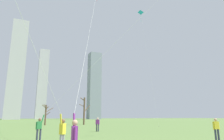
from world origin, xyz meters
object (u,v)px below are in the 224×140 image
(kite_flyer_midfield_right_red, at_px, (85,69))
(bare_tree_center, at_px, (46,114))
(bystander_watching_nearby, at_px, (98,124))
(distant_kite_low_near_trees_teal, at_px, (142,20))
(bystander_strolling_midfield, at_px, (216,128))
(bare_tree_left_of_center, at_px, (84,110))
(kite_flyer_far_back_white, at_px, (38,72))
(kite_flyer_foreground_left_pink, at_px, (66,99))

(kite_flyer_midfield_right_red, height_order, bare_tree_center, kite_flyer_midfield_right_red)
(bystander_watching_nearby, bearing_deg, bare_tree_center, 99.34)
(bystander_watching_nearby, height_order, distant_kite_low_near_trees_teal, distant_kite_low_near_trees_teal)
(bystander_watching_nearby, distance_m, bystander_strolling_midfield, 13.76)
(bystander_strolling_midfield, distance_m, bare_tree_left_of_center, 34.01)
(kite_flyer_far_back_white, relative_size, bare_tree_center, 4.37)
(bare_tree_center, bearing_deg, bystander_watching_nearby, -80.66)
(distant_kite_low_near_trees_teal, height_order, bare_tree_left_of_center, distant_kite_low_near_trees_teal)
(bare_tree_left_of_center, bearing_deg, kite_flyer_midfield_right_red, -106.26)
(distant_kite_low_near_trees_teal, bearing_deg, bare_tree_left_of_center, 124.14)
(bystander_watching_nearby, distance_m, distant_kite_low_near_trees_teal, 25.43)
(kite_flyer_foreground_left_pink, relative_size, bare_tree_left_of_center, 3.05)
(kite_flyer_far_back_white, height_order, kite_flyer_midfield_right_red, kite_flyer_far_back_white)
(kite_flyer_midfield_right_red, height_order, distant_kite_low_near_trees_teal, distant_kite_low_near_trees_teal)
(kite_flyer_foreground_left_pink, relative_size, distant_kite_low_near_trees_teal, 0.78)
(bystander_watching_nearby, relative_size, distant_kite_low_near_trees_teal, 0.07)
(kite_flyer_far_back_white, relative_size, bare_tree_left_of_center, 3.10)
(kite_flyer_midfield_right_red, bearing_deg, distant_kite_low_near_trees_teal, 51.09)
(kite_flyer_foreground_left_pink, height_order, bystander_strolling_midfield, kite_flyer_foreground_left_pink)
(kite_flyer_midfield_right_red, distance_m, bystander_strolling_midfield, 10.71)
(kite_flyer_foreground_left_pink, height_order, distant_kite_low_near_trees_teal, distant_kite_low_near_trees_teal)
(bystander_watching_nearby, xyz_separation_m, bare_tree_center, (-3.63, 22.04, 1.44))
(bystander_watching_nearby, relative_size, bystander_strolling_midfield, 1.00)
(bare_tree_center, bearing_deg, kite_flyer_midfield_right_red, -93.35)
(kite_flyer_midfield_right_red, bearing_deg, bystander_strolling_midfield, 3.83)
(kite_flyer_midfield_right_red, relative_size, distant_kite_low_near_trees_teal, 0.75)
(distant_kite_low_near_trees_teal, relative_size, bare_tree_left_of_center, 3.91)
(kite_flyer_far_back_white, bearing_deg, kite_flyer_midfield_right_red, 15.11)
(kite_flyer_midfield_right_red, xyz_separation_m, bare_tree_center, (2.09, 35.74, -1.88))
(kite_flyer_midfield_right_red, xyz_separation_m, kite_flyer_foreground_left_pink, (0.22, 5.70, -1.17))
(bystander_watching_nearby, distance_m, bare_tree_left_of_center, 21.48)
(kite_flyer_far_back_white, bearing_deg, distant_kite_low_near_trees_teal, 48.41)
(kite_flyer_foreground_left_pink, xyz_separation_m, bystander_watching_nearby, (5.50, 8.01, -2.16))
(bystander_strolling_midfield, relative_size, bare_tree_center, 0.38)
(kite_flyer_foreground_left_pink, xyz_separation_m, bare_tree_center, (1.87, 30.04, -0.71))
(bare_tree_left_of_center, bearing_deg, bare_tree_center, 171.94)
(bystander_watching_nearby, bearing_deg, kite_flyer_midfield_right_red, -112.65)
(kite_flyer_far_back_white, xyz_separation_m, bystander_strolling_midfield, (12.54, 1.32, -2.82))
(kite_flyer_midfield_right_red, distance_m, kite_flyer_foreground_left_pink, 5.82)
(bystander_watching_nearby, height_order, bystander_strolling_midfield, same)
(kite_flyer_far_back_white, relative_size, kite_flyer_midfield_right_red, 1.06)
(kite_flyer_far_back_white, height_order, kite_flyer_foreground_left_pink, kite_flyer_far_back_white)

